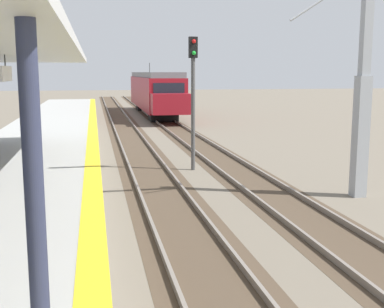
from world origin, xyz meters
TOP-DOWN VIEW (x-y plane):
  - station_platform at (-2.50, 16.00)m, footprint 5.00×80.00m
  - track_pair_nearest_platform at (1.90, 20.00)m, footprint 2.34×120.00m
  - track_pair_middle at (5.30, 20.00)m, footprint 2.34×120.00m
  - approaching_train at (5.30, 43.99)m, footprint 2.93×19.60m
  - rail_signal_post at (3.67, 18.06)m, footprint 0.32×0.34m
  - catenary_pylon_far_side at (7.60, 12.85)m, footprint 5.00×0.40m

SIDE VIEW (x-z plane):
  - track_pair_nearest_platform at x=1.90m, z-range -0.03..0.13m
  - track_pair_middle at x=5.30m, z-range -0.03..0.13m
  - station_platform at x=-2.50m, z-range 0.00..0.90m
  - approaching_train at x=5.30m, z-range -0.20..4.56m
  - rail_signal_post at x=3.67m, z-range 0.59..5.79m
  - catenary_pylon_far_side at x=7.60m, z-range -0.15..7.35m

